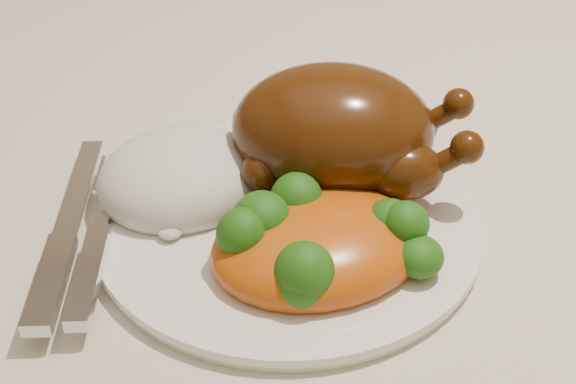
{
  "coord_description": "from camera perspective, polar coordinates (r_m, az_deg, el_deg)",
  "views": [
    {
      "loc": [
        -0.16,
        -0.61,
        1.11
      ],
      "look_at": [
        -0.14,
        -0.18,
        0.8
      ],
      "focal_mm": 50.0,
      "sensor_mm": 36.0,
      "label": 1
    }
  ],
  "objects": [
    {
      "name": "dining_table",
      "position": [
        0.77,
        10.1,
        0.05
      ],
      "size": [
        1.6,
        0.9,
        0.76
      ],
      "color": "brown",
      "rests_on": "floor"
    },
    {
      "name": "roast_chicken",
      "position": [
        0.55,
        3.63,
        4.37
      ],
      "size": [
        0.18,
        0.12,
        0.09
      ],
      "rotation": [
        0.0,
        0.0,
        -0.12
      ],
      "color": "#472107",
      "rests_on": "dinner_plate"
    },
    {
      "name": "mac_and_cheese",
      "position": [
        0.5,
        2.65,
        -3.53
      ],
      "size": [
        0.16,
        0.14,
        0.06
      ],
      "rotation": [
        0.0,
        0.0,
        0.31
      ],
      "color": "#C5510C",
      "rests_on": "dinner_plate"
    },
    {
      "name": "dinner_plate",
      "position": [
        0.54,
        -0.0,
        -2.18
      ],
      "size": [
        0.3,
        0.3,
        0.01
      ],
      "primitive_type": "cylinder",
      "rotation": [
        0.0,
        0.0,
        0.18
      ],
      "color": "white",
      "rests_on": "tablecloth"
    },
    {
      "name": "cutlery",
      "position": [
        0.52,
        -14.8,
        -3.9
      ],
      "size": [
        0.04,
        0.2,
        0.01
      ],
      "rotation": [
        0.0,
        0.0,
        -0.01
      ],
      "color": "silver",
      "rests_on": "dinner_plate"
    },
    {
      "name": "rice_mound",
      "position": [
        0.56,
        -7.58,
        0.95
      ],
      "size": [
        0.15,
        0.15,
        0.06
      ],
      "rotation": [
        0.0,
        0.0,
        0.44
      ],
      "color": "silver",
      "rests_on": "dinner_plate"
    },
    {
      "name": "tablecloth",
      "position": [
        0.73,
        10.7,
        4.73
      ],
      "size": [
        1.73,
        1.03,
        0.18
      ],
      "color": "beige",
      "rests_on": "dining_table"
    }
  ]
}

